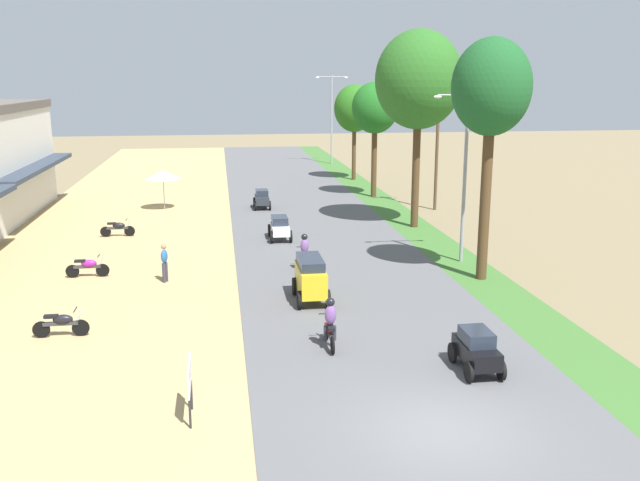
# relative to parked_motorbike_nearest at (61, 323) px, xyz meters

# --- Properties ---
(ground_plane) EXTENTS (180.00, 180.00, 0.00)m
(ground_plane) POSITION_rel_parked_motorbike_nearest_xyz_m (10.36, -7.81, -0.55)
(ground_plane) COLOR #7A6B4C
(road_strip) EXTENTS (9.00, 140.00, 0.08)m
(road_strip) POSITION_rel_parked_motorbike_nearest_xyz_m (10.36, -7.81, -0.51)
(road_strip) COLOR #565659
(road_strip) RESTS_ON ground
(parked_motorbike_nearest) EXTENTS (1.80, 0.54, 0.94)m
(parked_motorbike_nearest) POSITION_rel_parked_motorbike_nearest_xyz_m (0.00, 0.00, 0.00)
(parked_motorbike_nearest) COLOR black
(parked_motorbike_nearest) RESTS_ON dirt_shoulder
(parked_motorbike_second) EXTENTS (1.80, 0.54, 0.94)m
(parked_motorbike_second) POSITION_rel_parked_motorbike_nearest_xyz_m (-0.39, 7.09, 0.00)
(parked_motorbike_second) COLOR black
(parked_motorbike_second) RESTS_ON dirt_shoulder
(parked_motorbike_third) EXTENTS (1.80, 0.54, 0.94)m
(parked_motorbike_third) POSITION_rel_parked_motorbike_nearest_xyz_m (-0.19, 14.84, 0.00)
(parked_motorbike_third) COLOR black
(parked_motorbike_third) RESTS_ON dirt_shoulder
(street_signboard) EXTENTS (0.06, 1.30, 1.50)m
(street_signboard) POSITION_rel_parked_motorbike_nearest_xyz_m (4.38, -6.28, 0.55)
(street_signboard) COLOR #262628
(street_signboard) RESTS_ON dirt_shoulder
(vendor_umbrella) EXTENTS (2.20, 2.20, 2.52)m
(vendor_umbrella) POSITION_rel_parked_motorbike_nearest_xyz_m (1.69, 22.43, 1.75)
(vendor_umbrella) COLOR #99999E
(vendor_umbrella) RESTS_ON dirt_shoulder
(pedestrian_on_shoulder) EXTENTS (0.37, 0.43, 1.62)m
(pedestrian_on_shoulder) POSITION_rel_parked_motorbike_nearest_xyz_m (2.89, 5.90, 0.41)
(pedestrian_on_shoulder) COLOR #33333D
(pedestrian_on_shoulder) RESTS_ON dirt_shoulder
(median_tree_nearest) EXTENTS (3.18, 3.18, 9.86)m
(median_tree_nearest) POSITION_rel_parked_motorbike_nearest_xyz_m (16.06, 4.49, 7.28)
(median_tree_nearest) COLOR #4C351E
(median_tree_nearest) RESTS_ON median_strip
(median_tree_second) EXTENTS (4.74, 4.74, 10.83)m
(median_tree_second) POSITION_rel_parked_motorbike_nearest_xyz_m (16.12, 15.00, 7.62)
(median_tree_second) COLOR #4C351E
(median_tree_second) RESTS_ON median_strip
(median_tree_third) EXTENTS (3.22, 3.22, 7.99)m
(median_tree_third) POSITION_rel_parked_motorbike_nearest_xyz_m (16.04, 25.27, 5.65)
(median_tree_third) COLOR #4C351E
(median_tree_third) RESTS_ON median_strip
(median_tree_fourth) EXTENTS (3.30, 3.30, 7.73)m
(median_tree_fourth) POSITION_rel_parked_motorbike_nearest_xyz_m (16.24, 33.75, 5.28)
(median_tree_fourth) COLOR #4C351E
(median_tree_fourth) RESTS_ON median_strip
(streetlamp_near) EXTENTS (3.16, 0.20, 7.68)m
(streetlamp_near) POSITION_rel_parked_motorbike_nearest_xyz_m (16.16, 7.29, 3.94)
(streetlamp_near) COLOR gray
(streetlamp_near) RESTS_ON median_strip
(streetlamp_mid) EXTENTS (3.16, 0.20, 8.46)m
(streetlamp_mid) POSITION_rel_parked_motorbike_nearest_xyz_m (16.16, 44.78, 4.34)
(streetlamp_mid) COLOR gray
(streetlamp_mid) RESTS_ON median_strip
(utility_pole_near) EXTENTS (1.80, 0.20, 8.64)m
(utility_pole_near) POSITION_rel_parked_motorbike_nearest_xyz_m (18.94, 20.15, 3.96)
(utility_pole_near) COLOR brown
(utility_pole_near) RESTS_ON ground
(car_hatchback_black) EXTENTS (1.04, 2.00, 1.23)m
(car_hatchback_black) POSITION_rel_parked_motorbike_nearest_xyz_m (12.42, -4.55, 0.19)
(car_hatchback_black) COLOR black
(car_hatchback_black) RESTS_ON road_strip
(car_van_yellow) EXTENTS (1.19, 2.41, 1.67)m
(car_van_yellow) POSITION_rel_parked_motorbike_nearest_xyz_m (8.54, 2.52, 0.47)
(car_van_yellow) COLOR gold
(car_van_yellow) RESTS_ON road_strip
(car_sedan_white) EXTENTS (1.10, 2.26, 1.19)m
(car_sedan_white) POSITION_rel_parked_motorbike_nearest_xyz_m (8.28, 12.93, 0.19)
(car_sedan_white) COLOR silver
(car_sedan_white) RESTS_ON road_strip
(car_hatchback_charcoal) EXTENTS (1.04, 2.00, 1.23)m
(car_hatchback_charcoal) POSITION_rel_parked_motorbike_nearest_xyz_m (7.90, 21.78, 0.19)
(car_hatchback_charcoal) COLOR #282D33
(car_hatchback_charcoal) RESTS_ON road_strip
(motorbike_foreground_rider) EXTENTS (0.54, 1.80, 1.66)m
(motorbike_foreground_rider) POSITION_rel_parked_motorbike_nearest_xyz_m (8.53, -2.19, 0.30)
(motorbike_foreground_rider) COLOR black
(motorbike_foreground_rider) RESTS_ON road_strip
(motorbike_ahead_second) EXTENTS (0.54, 1.80, 1.66)m
(motorbike_ahead_second) POSITION_rel_parked_motorbike_nearest_xyz_m (8.82, 6.80, 0.30)
(motorbike_ahead_second) COLOR black
(motorbike_ahead_second) RESTS_ON road_strip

